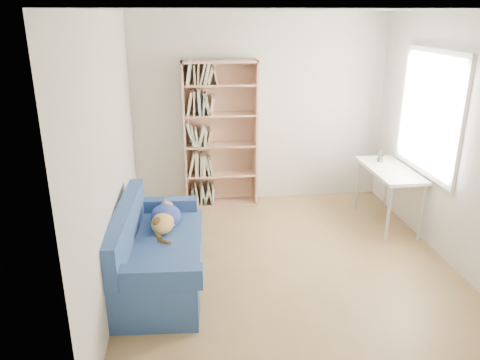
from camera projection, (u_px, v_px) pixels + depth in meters
name	position (u px, v px, depth m)	size (l,w,h in m)	color
ground	(288.00, 266.00, 5.05)	(4.00, 4.00, 0.00)	olive
room_shell	(303.00, 115.00, 4.54)	(3.54, 4.04, 2.62)	silver
sofa	(157.00, 253.00, 4.66)	(0.90, 1.71, 0.82)	navy
bookshelf	(221.00, 141.00, 6.38)	(1.00, 0.31, 2.00)	tan
desk	(390.00, 175.00, 5.83)	(0.51, 1.11, 0.75)	white
pen_cup	(380.00, 158.00, 6.05)	(0.08, 0.08, 0.15)	white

